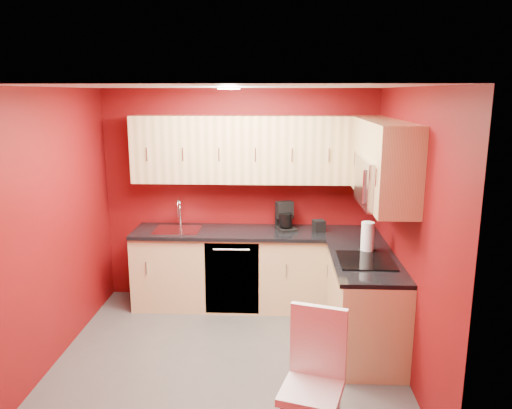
# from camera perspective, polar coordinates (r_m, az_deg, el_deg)

# --- Properties ---
(floor) EXTENTS (3.20, 3.20, 0.00)m
(floor) POSITION_cam_1_polar(r_m,az_deg,el_deg) (4.95, -3.14, -16.99)
(floor) COLOR #474543
(floor) RESTS_ON ground
(ceiling) EXTENTS (3.20, 3.20, 0.00)m
(ceiling) POSITION_cam_1_polar(r_m,az_deg,el_deg) (4.30, -3.56, 13.31)
(ceiling) COLOR white
(ceiling) RESTS_ON wall_back
(wall_back) EXTENTS (3.20, 0.00, 3.20)m
(wall_back) POSITION_cam_1_polar(r_m,az_deg,el_deg) (5.92, -1.84, 0.98)
(wall_back) COLOR #67090E
(wall_back) RESTS_ON floor
(wall_front) EXTENTS (3.20, 0.00, 3.20)m
(wall_front) POSITION_cam_1_polar(r_m,az_deg,el_deg) (3.06, -6.29, -10.50)
(wall_front) COLOR #67090E
(wall_front) RESTS_ON floor
(wall_left) EXTENTS (0.00, 3.00, 3.00)m
(wall_left) POSITION_cam_1_polar(r_m,az_deg,el_deg) (4.90, -22.31, -2.48)
(wall_left) COLOR #67090E
(wall_left) RESTS_ON floor
(wall_right) EXTENTS (0.00, 3.00, 3.00)m
(wall_right) POSITION_cam_1_polar(r_m,az_deg,el_deg) (4.59, 16.98, -3.06)
(wall_right) COLOR #67090E
(wall_right) RESTS_ON floor
(base_cabinets_back) EXTENTS (2.80, 0.60, 0.87)m
(base_cabinets_back) POSITION_cam_1_polar(r_m,az_deg,el_deg) (5.85, -0.04, -7.48)
(base_cabinets_back) COLOR tan
(base_cabinets_back) RESTS_ON floor
(base_cabinets_right) EXTENTS (0.60, 1.30, 0.87)m
(base_cabinets_right) POSITION_cam_1_polar(r_m,az_deg,el_deg) (5.03, 12.29, -11.26)
(base_cabinets_right) COLOR tan
(base_cabinets_right) RESTS_ON floor
(countertop_back) EXTENTS (2.80, 0.63, 0.04)m
(countertop_back) POSITION_cam_1_polar(r_m,az_deg,el_deg) (5.69, -0.05, -3.23)
(countertop_back) COLOR black
(countertop_back) RESTS_ON base_cabinets_back
(countertop_right) EXTENTS (0.63, 1.27, 0.04)m
(countertop_right) POSITION_cam_1_polar(r_m,az_deg,el_deg) (4.85, 12.40, -6.41)
(countertop_right) COLOR black
(countertop_right) RESTS_ON base_cabinets_right
(upper_cabinets_back) EXTENTS (2.80, 0.35, 0.75)m
(upper_cabinets_back) POSITION_cam_1_polar(r_m,az_deg,el_deg) (5.65, 0.02, 6.32)
(upper_cabinets_back) COLOR #E1B97F
(upper_cabinets_back) RESTS_ON wall_back
(upper_cabinets_right) EXTENTS (0.35, 1.55, 0.75)m
(upper_cabinets_right) POSITION_cam_1_polar(r_m,az_deg,el_deg) (4.85, 14.20, 5.63)
(upper_cabinets_right) COLOR #E1B97F
(upper_cabinets_right) RESTS_ON wall_right
(microwave) EXTENTS (0.42, 0.76, 0.42)m
(microwave) POSITION_cam_1_polar(r_m,az_deg,el_deg) (4.64, 14.25, 2.48)
(microwave) COLOR silver
(microwave) RESTS_ON upper_cabinets_right
(cooktop) EXTENTS (0.50, 0.55, 0.01)m
(cooktop) POSITION_cam_1_polar(r_m,az_deg,el_deg) (4.81, 12.42, -6.26)
(cooktop) COLOR black
(cooktop) RESTS_ON countertop_right
(sink) EXTENTS (0.52, 0.42, 0.35)m
(sink) POSITION_cam_1_polar(r_m,az_deg,el_deg) (5.80, -8.96, -2.52)
(sink) COLOR silver
(sink) RESTS_ON countertop_back
(dishwasher_front) EXTENTS (0.60, 0.02, 0.82)m
(dishwasher_front) POSITION_cam_1_polar(r_m,az_deg,el_deg) (5.59, -2.77, -8.46)
(dishwasher_front) COLOR black
(dishwasher_front) RESTS_ON base_cabinets_back
(downlight) EXTENTS (0.20, 0.20, 0.01)m
(downlight) POSITION_cam_1_polar(r_m,az_deg,el_deg) (4.60, -3.14, 13.09)
(downlight) COLOR white
(downlight) RESTS_ON ceiling
(coffee_maker) EXTENTS (0.27, 0.31, 0.32)m
(coffee_maker) POSITION_cam_1_polar(r_m,az_deg,el_deg) (5.69, 3.49, -1.38)
(coffee_maker) COLOR black
(coffee_maker) RESTS_ON countertop_back
(napkin_holder) EXTENTS (0.15, 0.15, 0.13)m
(napkin_holder) POSITION_cam_1_polar(r_m,az_deg,el_deg) (5.69, 7.19, -2.44)
(napkin_holder) COLOR black
(napkin_holder) RESTS_ON countertop_back
(paper_towel) EXTENTS (0.20, 0.20, 0.30)m
(paper_towel) POSITION_cam_1_polar(r_m,az_deg,el_deg) (5.05, 12.63, -3.63)
(paper_towel) COLOR white
(paper_towel) RESTS_ON countertop_right
(dining_chair) EXTENTS (0.50, 0.52, 1.00)m
(dining_chair) POSITION_cam_1_polar(r_m,az_deg,el_deg) (3.66, 6.39, -19.71)
(dining_chair) COLOR white
(dining_chair) RESTS_ON floor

